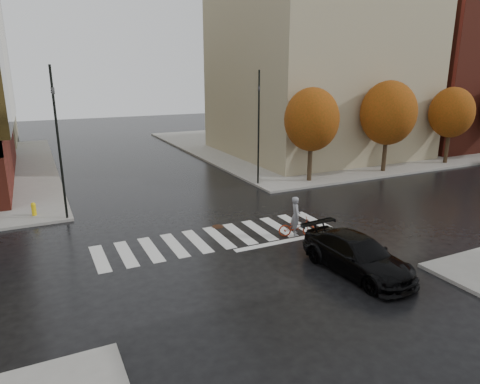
# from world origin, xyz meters

# --- Properties ---
(ground) EXTENTS (120.00, 120.00, 0.00)m
(ground) POSITION_xyz_m (0.00, 0.00, 0.00)
(ground) COLOR black
(ground) RESTS_ON ground
(sidewalk_ne) EXTENTS (30.00, 30.00, 0.15)m
(sidewalk_ne) POSITION_xyz_m (21.00, 21.00, 0.07)
(sidewalk_ne) COLOR gray
(sidewalk_ne) RESTS_ON ground
(crosswalk) EXTENTS (12.00, 3.00, 0.01)m
(crosswalk) POSITION_xyz_m (0.00, 0.50, 0.01)
(crosswalk) COLOR silver
(crosswalk) RESTS_ON ground
(building_ne_tan) EXTENTS (16.00, 16.00, 18.00)m
(building_ne_tan) POSITION_xyz_m (17.00, 17.00, 9.15)
(building_ne_tan) COLOR tan
(building_ne_tan) RESTS_ON sidewalk_ne
(building_ne_brick) EXTENTS (14.00, 14.00, 14.00)m
(building_ne_brick) POSITION_xyz_m (33.00, 16.00, 7.15)
(building_ne_brick) COLOR maroon
(building_ne_brick) RESTS_ON sidewalk_ne
(tree_ne_a) EXTENTS (3.80, 3.80, 6.50)m
(tree_ne_a) POSITION_xyz_m (10.00, 7.40, 4.46)
(tree_ne_a) COLOR black
(tree_ne_a) RESTS_ON sidewalk_ne
(tree_ne_b) EXTENTS (4.20, 4.20, 6.89)m
(tree_ne_b) POSITION_xyz_m (17.00, 7.40, 4.62)
(tree_ne_b) COLOR black
(tree_ne_b) RESTS_ON sidewalk_ne
(tree_ne_c) EXTENTS (3.60, 3.60, 6.31)m
(tree_ne_c) POSITION_xyz_m (24.00, 7.40, 4.37)
(tree_ne_c) COLOR black
(tree_ne_c) RESTS_ON sidewalk_ne
(sedan) EXTENTS (2.46, 5.21, 1.47)m
(sedan) POSITION_xyz_m (3.44, -5.25, 0.73)
(sedan) COLOR black
(sedan) RESTS_ON ground
(cyclist) EXTENTS (1.85, 1.26, 2.00)m
(cyclist) POSITION_xyz_m (3.41, -1.00, 0.68)
(cyclist) COLOR #9A270E
(cyclist) RESTS_ON ground
(traffic_light_nw) EXTENTS (0.21, 0.17, 7.84)m
(traffic_light_nw) POSITION_xyz_m (-6.30, 6.30, 4.68)
(traffic_light_nw) COLOR black
(traffic_light_nw) RESTS_ON sidewalk_nw
(traffic_light_ne) EXTENTS (0.22, 0.24, 7.62)m
(traffic_light_ne) POSITION_xyz_m (6.30, 8.24, 4.53)
(traffic_light_ne) COLOR black
(traffic_light_ne) RESTS_ON sidewalk_ne
(fire_hydrant) EXTENTS (0.26, 0.26, 0.72)m
(fire_hydrant) POSITION_xyz_m (-7.86, 7.49, 0.55)
(fire_hydrant) COLOR yellow
(fire_hydrant) RESTS_ON sidewalk_nw
(manhole) EXTENTS (0.77, 0.77, 0.01)m
(manhole) POSITION_xyz_m (0.53, 1.87, 0.01)
(manhole) COLOR #3D2315
(manhole) RESTS_ON ground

